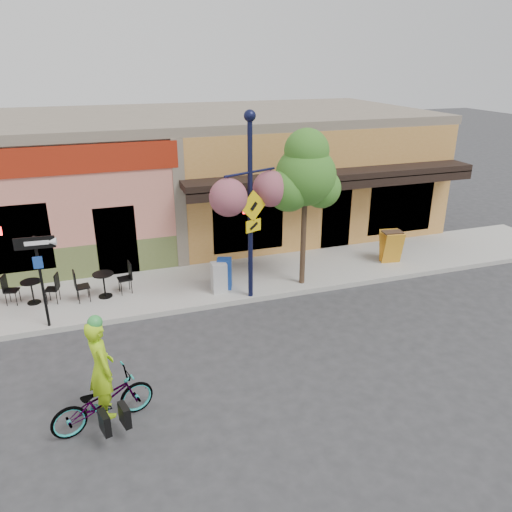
{
  "coord_description": "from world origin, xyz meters",
  "views": [
    {
      "loc": [
        -3.52,
        -11.38,
        6.45
      ],
      "look_at": [
        0.48,
        0.5,
        1.4
      ],
      "focal_mm": 35.0,
      "sensor_mm": 36.0,
      "label": 1
    }
  ],
  "objects_px": {
    "newspaper_box_grey": "(219,277)",
    "street_tree": "(304,209)",
    "one_way_sign": "(42,282)",
    "lamp_post": "(250,209)",
    "building": "(186,173)",
    "cyclist_rider": "(103,380)",
    "bicycle": "(103,401)",
    "newspaper_box_blue": "(224,274)"
  },
  "relations": [
    {
      "from": "one_way_sign",
      "to": "newspaper_box_grey",
      "type": "height_order",
      "value": "one_way_sign"
    },
    {
      "from": "cyclist_rider",
      "to": "one_way_sign",
      "type": "bearing_deg",
      "value": 0.92
    },
    {
      "from": "lamp_post",
      "to": "one_way_sign",
      "type": "xyz_separation_m",
      "value": [
        -5.32,
        0.02,
        -1.35
      ]
    },
    {
      "from": "newspaper_box_grey",
      "to": "street_tree",
      "type": "distance_m",
      "value": 3.1
    },
    {
      "from": "newspaper_box_blue",
      "to": "cyclist_rider",
      "type": "bearing_deg",
      "value": -107.44
    },
    {
      "from": "lamp_post",
      "to": "one_way_sign",
      "type": "height_order",
      "value": "lamp_post"
    },
    {
      "from": "building",
      "to": "newspaper_box_grey",
      "type": "bearing_deg",
      "value": -93.58
    },
    {
      "from": "bicycle",
      "to": "one_way_sign",
      "type": "distance_m",
      "value": 4.23
    },
    {
      "from": "lamp_post",
      "to": "newspaper_box_blue",
      "type": "height_order",
      "value": "lamp_post"
    },
    {
      "from": "lamp_post",
      "to": "street_tree",
      "type": "distance_m",
      "value": 1.77
    },
    {
      "from": "street_tree",
      "to": "cyclist_rider",
      "type": "bearing_deg",
      "value": -143.58
    },
    {
      "from": "cyclist_rider",
      "to": "lamp_post",
      "type": "height_order",
      "value": "lamp_post"
    },
    {
      "from": "building",
      "to": "newspaper_box_blue",
      "type": "height_order",
      "value": "building"
    },
    {
      "from": "bicycle",
      "to": "lamp_post",
      "type": "relative_size",
      "value": 0.38
    },
    {
      "from": "newspaper_box_blue",
      "to": "newspaper_box_grey",
      "type": "height_order",
      "value": "newspaper_box_blue"
    },
    {
      "from": "bicycle",
      "to": "lamp_post",
      "type": "bearing_deg",
      "value": -62.22
    },
    {
      "from": "lamp_post",
      "to": "street_tree",
      "type": "height_order",
      "value": "lamp_post"
    },
    {
      "from": "building",
      "to": "street_tree",
      "type": "xyz_separation_m",
      "value": [
        2.09,
        -6.51,
        0.19
      ]
    },
    {
      "from": "cyclist_rider",
      "to": "newspaper_box_blue",
      "type": "distance_m",
      "value": 5.91
    },
    {
      "from": "street_tree",
      "to": "bicycle",
      "type": "bearing_deg",
      "value": -143.82
    },
    {
      "from": "building",
      "to": "lamp_post",
      "type": "xyz_separation_m",
      "value": [
        0.37,
        -6.85,
        0.45
      ]
    },
    {
      "from": "bicycle",
      "to": "newspaper_box_grey",
      "type": "relative_size",
      "value": 2.19
    },
    {
      "from": "building",
      "to": "street_tree",
      "type": "bearing_deg",
      "value": -72.19
    },
    {
      "from": "building",
      "to": "cyclist_rider",
      "type": "relative_size",
      "value": 9.42
    },
    {
      "from": "lamp_post",
      "to": "newspaper_box_grey",
      "type": "bearing_deg",
      "value": 123.52
    },
    {
      "from": "street_tree",
      "to": "lamp_post",
      "type": "bearing_deg",
      "value": -168.7
    },
    {
      "from": "newspaper_box_blue",
      "to": "bicycle",
      "type": "bearing_deg",
      "value": -107.83
    },
    {
      "from": "bicycle",
      "to": "newspaper_box_grey",
      "type": "xyz_separation_m",
      "value": [
        3.41,
        4.52,
        0.08
      ]
    },
    {
      "from": "cyclist_rider",
      "to": "newspaper_box_blue",
      "type": "relative_size",
      "value": 2.13
    },
    {
      "from": "one_way_sign",
      "to": "street_tree",
      "type": "relative_size",
      "value": 0.52
    },
    {
      "from": "newspaper_box_blue",
      "to": "newspaper_box_grey",
      "type": "xyz_separation_m",
      "value": [
        -0.21,
        -0.17,
        -0.01
      ]
    },
    {
      "from": "newspaper_box_grey",
      "to": "one_way_sign",
      "type": "bearing_deg",
      "value": -173.08
    },
    {
      "from": "street_tree",
      "to": "newspaper_box_blue",
      "type": "bearing_deg",
      "value": 170.37
    },
    {
      "from": "newspaper_box_grey",
      "to": "street_tree",
      "type": "xyz_separation_m",
      "value": [
        2.48,
        -0.21,
        1.85
      ]
    },
    {
      "from": "bicycle",
      "to": "cyclist_rider",
      "type": "bearing_deg",
      "value": -105.77
    },
    {
      "from": "cyclist_rider",
      "to": "newspaper_box_grey",
      "type": "height_order",
      "value": "cyclist_rider"
    },
    {
      "from": "newspaper_box_grey",
      "to": "street_tree",
      "type": "relative_size",
      "value": 0.19
    },
    {
      "from": "building",
      "to": "cyclist_rider",
      "type": "distance_m",
      "value": 11.52
    },
    {
      "from": "newspaper_box_grey",
      "to": "street_tree",
      "type": "bearing_deg",
      "value": -4.67
    },
    {
      "from": "newspaper_box_grey",
      "to": "street_tree",
      "type": "height_order",
      "value": "street_tree"
    },
    {
      "from": "building",
      "to": "newspaper_box_grey",
      "type": "distance_m",
      "value": 6.52
    },
    {
      "from": "one_way_sign",
      "to": "street_tree",
      "type": "distance_m",
      "value": 7.13
    }
  ]
}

